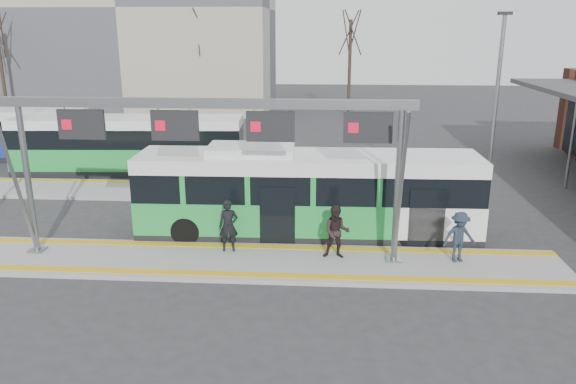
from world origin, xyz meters
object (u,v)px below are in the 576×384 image
passenger_b (337,232)px  gantry (211,133)px  hero_bus (307,195)px  passenger_a (229,226)px  passenger_c (459,237)px

passenger_b → gantry: bearing=-176.6°
hero_bus → passenger_a: hero_bus is taller
passenger_b → hero_bus: bearing=115.1°
gantry → passenger_b: size_ratio=7.31×
gantry → passenger_b: bearing=2.2°
gantry → passenger_c: bearing=0.7°
hero_bus → passenger_a: size_ratio=6.97×
passenger_c → gantry: bearing=168.7°
passenger_a → passenger_c: 7.56m
gantry → hero_bus: 4.75m
passenger_a → passenger_b: size_ratio=1.00×
hero_bus → passenger_b: size_ratio=6.94×
gantry → passenger_c: gantry is taller
gantry → passenger_b: gantry is taller
passenger_b → passenger_c: passenger_b is taller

